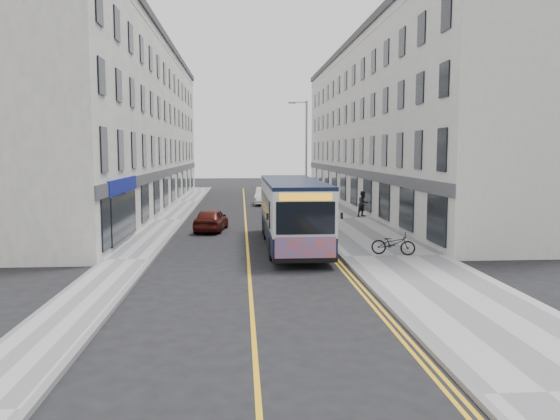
{
  "coord_description": "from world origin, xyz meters",
  "views": [
    {
      "loc": [
        -0.28,
        -23.7,
        4.52
      ],
      "look_at": [
        1.67,
        3.47,
        1.6
      ],
      "focal_mm": 35.0,
      "sensor_mm": 36.0,
      "label": 1
    }
  ],
  "objects": [
    {
      "name": "road_dbl_yellow_inner",
      "position": [
        3.55,
        12.0,
        0.0
      ],
      "size": [
        0.1,
        64.0,
        0.01
      ],
      "primitive_type": "cube",
      "color": "gold",
      "rests_on": "ground"
    },
    {
      "name": "pedestrian_far",
      "position": [
        8.0,
        12.68,
        0.99
      ],
      "size": [
        1.07,
        1.01,
        1.74
      ],
      "primitive_type": "imported",
      "rotation": [
        0.0,
        0.0,
        0.56
      ],
      "color": "black",
      "rests_on": "pavement_east"
    },
    {
      "name": "terrace_west",
      "position": [
        -9.0,
        21.0,
        6.5
      ],
      "size": [
        6.0,
        46.0,
        13.0
      ],
      "primitive_type": "cube",
      "color": "white",
      "rests_on": "ground"
    },
    {
      "name": "road_dbl_yellow_outer",
      "position": [
        3.75,
        12.0,
        0.0
      ],
      "size": [
        0.1,
        64.0,
        0.01
      ],
      "primitive_type": "cube",
      "color": "gold",
      "rests_on": "ground"
    },
    {
      "name": "pedestrian_near",
      "position": [
        4.54,
        11.97,
        0.96
      ],
      "size": [
        0.63,
        0.44,
        1.68
      ],
      "primitive_type": "imported",
      "rotation": [
        0.0,
        0.0,
        0.06
      ],
      "color": "brown",
      "rests_on": "pavement_east"
    },
    {
      "name": "car_maroon",
      "position": [
        -2.0,
        7.44,
        0.66
      ],
      "size": [
        2.06,
        4.04,
        1.32
      ],
      "primitive_type": "imported",
      "rotation": [
        0.0,
        0.0,
        3.01
      ],
      "color": "#46110B",
      "rests_on": "ground"
    },
    {
      "name": "ground",
      "position": [
        0.0,
        0.0,
        0.0
      ],
      "size": [
        140.0,
        140.0,
        0.0
      ],
      "primitive_type": "plane",
      "color": "black",
      "rests_on": "ground"
    },
    {
      "name": "pavement_east",
      "position": [
        6.25,
        12.0,
        0.06
      ],
      "size": [
        4.5,
        64.0,
        0.12
      ],
      "primitive_type": "cube",
      "color": "#9A999C",
      "rests_on": "ground"
    },
    {
      "name": "pavement_west",
      "position": [
        -5.0,
        12.0,
        0.06
      ],
      "size": [
        2.0,
        64.0,
        0.12
      ],
      "primitive_type": "cube",
      "color": "#9A999C",
      "rests_on": "ground"
    },
    {
      "name": "streetlamp",
      "position": [
        4.17,
        14.0,
        4.38
      ],
      "size": [
        1.32,
        0.18,
        8.0
      ],
      "color": "gray",
      "rests_on": "ground"
    },
    {
      "name": "road_centre_line",
      "position": [
        0.0,
        12.0,
        0.0
      ],
      "size": [
        0.12,
        64.0,
        0.01
      ],
      "primitive_type": "cube",
      "color": "gold",
      "rests_on": "ground"
    },
    {
      "name": "kerb_east",
      "position": [
        4.0,
        12.0,
        0.07
      ],
      "size": [
        0.18,
        64.0,
        0.13
      ],
      "primitive_type": "cube",
      "color": "slate",
      "rests_on": "ground"
    },
    {
      "name": "city_bus",
      "position": [
        2.13,
        2.0,
        1.74
      ],
      "size": [
        2.56,
        10.97,
        3.19
      ],
      "color": "black",
      "rests_on": "ground"
    },
    {
      "name": "car_white",
      "position": [
        1.8,
        22.88,
        0.73
      ],
      "size": [
        2.03,
        4.57,
        1.46
      ],
      "primitive_type": "imported",
      "rotation": [
        0.0,
        0.0,
        -0.11
      ],
      "color": "white",
      "rests_on": "ground"
    },
    {
      "name": "bicycle",
      "position": [
        6.21,
        -1.06,
        0.61
      ],
      "size": [
        1.96,
        1.16,
        0.97
      ],
      "primitive_type": "imported",
      "rotation": [
        0.0,
        0.0,
        1.27
      ],
      "color": "black",
      "rests_on": "pavement_east"
    },
    {
      "name": "terrace_east",
      "position": [
        11.5,
        21.0,
        6.5
      ],
      "size": [
        6.0,
        46.0,
        13.0
      ],
      "primitive_type": "cube",
      "color": "silver",
      "rests_on": "ground"
    },
    {
      "name": "kerb_west",
      "position": [
        -4.0,
        12.0,
        0.07
      ],
      "size": [
        0.18,
        64.0,
        0.13
      ],
      "primitive_type": "cube",
      "color": "slate",
      "rests_on": "ground"
    }
  ]
}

